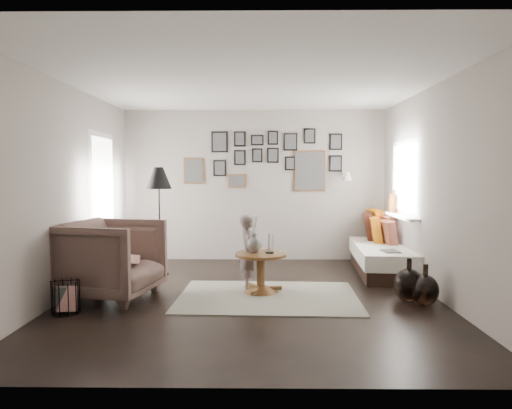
{
  "coord_description": "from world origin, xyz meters",
  "views": [
    {
      "loc": [
        0.12,
        -5.52,
        1.52
      ],
      "look_at": [
        0.05,
        0.5,
        1.1
      ],
      "focal_mm": 32.0,
      "sensor_mm": 36.0,
      "label": 1
    }
  ],
  "objects_px": {
    "vase": "(254,242)",
    "child": "(248,253)",
    "magazine_basket": "(66,297)",
    "floor_lamp": "(159,182)",
    "demijohn_large": "(409,285)",
    "pedestal_table": "(261,274)",
    "demijohn_small": "(425,290)",
    "daybed": "(382,253)",
    "armchair": "(111,259)"
  },
  "relations": [
    {
      "from": "pedestal_table",
      "to": "floor_lamp",
      "type": "height_order",
      "value": "floor_lamp"
    },
    {
      "from": "floor_lamp",
      "to": "demijohn_large",
      "type": "xyz_separation_m",
      "value": [
        3.25,
        -1.44,
        -1.18
      ]
    },
    {
      "from": "floor_lamp",
      "to": "daybed",
      "type": "bearing_deg",
      "value": 3.65
    },
    {
      "from": "armchair",
      "to": "magazine_basket",
      "type": "height_order",
      "value": "armchair"
    },
    {
      "from": "child",
      "to": "pedestal_table",
      "type": "bearing_deg",
      "value": -140.66
    },
    {
      "from": "demijohn_large",
      "to": "armchair",
      "type": "bearing_deg",
      "value": 177.6
    },
    {
      "from": "pedestal_table",
      "to": "demijohn_small",
      "type": "xyz_separation_m",
      "value": [
        1.89,
        -0.53,
        -0.06
      ]
    },
    {
      "from": "pedestal_table",
      "to": "floor_lamp",
      "type": "bearing_deg",
      "value": 145.53
    },
    {
      "from": "demijohn_large",
      "to": "child",
      "type": "height_order",
      "value": "child"
    },
    {
      "from": "floor_lamp",
      "to": "demijohn_small",
      "type": "height_order",
      "value": "floor_lamp"
    },
    {
      "from": "child",
      "to": "magazine_basket",
      "type": "bearing_deg",
      "value": 108.0
    },
    {
      "from": "daybed",
      "to": "pedestal_table",
      "type": "bearing_deg",
      "value": -141.45
    },
    {
      "from": "floor_lamp",
      "to": "magazine_basket",
      "type": "relative_size",
      "value": 4.48
    },
    {
      "from": "child",
      "to": "vase",
      "type": "bearing_deg",
      "value": -155.81
    },
    {
      "from": "armchair",
      "to": "child",
      "type": "distance_m",
      "value": 1.69
    },
    {
      "from": "daybed",
      "to": "demijohn_large",
      "type": "bearing_deg",
      "value": -89.51
    },
    {
      "from": "armchair",
      "to": "demijohn_large",
      "type": "height_order",
      "value": "armchair"
    },
    {
      "from": "vase",
      "to": "demijohn_large",
      "type": "relative_size",
      "value": 0.88
    },
    {
      "from": "magazine_basket",
      "to": "demijohn_small",
      "type": "height_order",
      "value": "demijohn_small"
    },
    {
      "from": "demijohn_small",
      "to": "child",
      "type": "height_order",
      "value": "child"
    },
    {
      "from": "pedestal_table",
      "to": "vase",
      "type": "distance_m",
      "value": 0.42
    },
    {
      "from": "vase",
      "to": "child",
      "type": "bearing_deg",
      "value": 123.44
    },
    {
      "from": "floor_lamp",
      "to": "demijohn_small",
      "type": "distance_m",
      "value": 3.93
    },
    {
      "from": "floor_lamp",
      "to": "demijohn_large",
      "type": "height_order",
      "value": "floor_lamp"
    },
    {
      "from": "armchair",
      "to": "demijohn_small",
      "type": "relative_size",
      "value": 2.19
    },
    {
      "from": "daybed",
      "to": "floor_lamp",
      "type": "distance_m",
      "value": 3.54
    },
    {
      "from": "demijohn_large",
      "to": "demijohn_small",
      "type": "xyz_separation_m",
      "value": [
        0.15,
        -0.12,
        -0.02
      ]
    },
    {
      "from": "demijohn_small",
      "to": "vase",
      "type": "bearing_deg",
      "value": 164.42
    },
    {
      "from": "pedestal_table",
      "to": "daybed",
      "type": "bearing_deg",
      "value": 33.99
    },
    {
      "from": "magazine_basket",
      "to": "demijohn_large",
      "type": "bearing_deg",
      "value": 6.76
    },
    {
      "from": "vase",
      "to": "demijohn_large",
      "type": "height_order",
      "value": "vase"
    },
    {
      "from": "magazine_basket",
      "to": "child",
      "type": "bearing_deg",
      "value": 27.24
    },
    {
      "from": "vase",
      "to": "daybed",
      "type": "distance_m",
      "value": 2.32
    },
    {
      "from": "magazine_basket",
      "to": "demijohn_large",
      "type": "relative_size",
      "value": 0.68
    },
    {
      "from": "daybed",
      "to": "magazine_basket",
      "type": "height_order",
      "value": "daybed"
    },
    {
      "from": "vase",
      "to": "pedestal_table",
      "type": "bearing_deg",
      "value": -14.04
    },
    {
      "from": "floor_lamp",
      "to": "magazine_basket",
      "type": "xyz_separation_m",
      "value": [
        -0.6,
        -1.9,
        -1.21
      ]
    },
    {
      "from": "pedestal_table",
      "to": "daybed",
      "type": "height_order",
      "value": "daybed"
    },
    {
      "from": "pedestal_table",
      "to": "armchair",
      "type": "distance_m",
      "value": 1.84
    },
    {
      "from": "magazine_basket",
      "to": "floor_lamp",
      "type": "bearing_deg",
      "value": 72.41
    },
    {
      "from": "daybed",
      "to": "child",
      "type": "height_order",
      "value": "child"
    },
    {
      "from": "armchair",
      "to": "demijohn_large",
      "type": "relative_size",
      "value": 2.0
    },
    {
      "from": "armchair",
      "to": "daybed",
      "type": "bearing_deg",
      "value": -55.2
    },
    {
      "from": "pedestal_table",
      "to": "demijohn_large",
      "type": "xyz_separation_m",
      "value": [
        1.74,
        -0.41,
        -0.03
      ]
    },
    {
      "from": "floor_lamp",
      "to": "magazine_basket",
      "type": "height_order",
      "value": "floor_lamp"
    },
    {
      "from": "floor_lamp",
      "to": "demijohn_small",
      "type": "xyz_separation_m",
      "value": [
        3.4,
        -1.56,
        -1.2
      ]
    },
    {
      "from": "magazine_basket",
      "to": "vase",
      "type": "bearing_deg",
      "value": 23.51
    },
    {
      "from": "daybed",
      "to": "demijohn_small",
      "type": "height_order",
      "value": "daybed"
    },
    {
      "from": "demijohn_large",
      "to": "pedestal_table",
      "type": "bearing_deg",
      "value": 166.78
    },
    {
      "from": "pedestal_table",
      "to": "vase",
      "type": "xyz_separation_m",
      "value": [
        -0.08,
        0.02,
        0.42
      ]
    }
  ]
}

